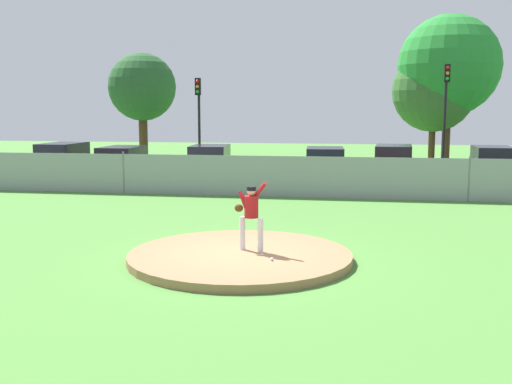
# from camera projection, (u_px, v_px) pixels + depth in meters

# --- Properties ---
(ground_plane) EXTENTS (80.00, 80.00, 0.00)m
(ground_plane) POSITION_uv_depth(u_px,v_px,m) (275.00, 215.00, 19.52)
(ground_plane) COLOR #4C8438
(asphalt_strip) EXTENTS (44.00, 7.00, 0.01)m
(asphalt_strip) POSITION_uv_depth(u_px,v_px,m) (299.00, 183.00, 27.82)
(asphalt_strip) COLOR #2B2B2D
(asphalt_strip) RESTS_ON ground_plane
(pitchers_mound) EXTENTS (5.10, 5.10, 0.19)m
(pitchers_mound) POSITION_uv_depth(u_px,v_px,m) (240.00, 256.00, 13.64)
(pitchers_mound) COLOR #99704C
(pitchers_mound) RESTS_ON ground_plane
(pitcher_youth) EXTENTS (0.78, 0.33, 1.62)m
(pitcher_youth) POSITION_uv_depth(u_px,v_px,m) (251.00, 211.00, 13.67)
(pitcher_youth) COLOR silver
(pitcher_youth) RESTS_ON pitchers_mound
(baseball) EXTENTS (0.07, 0.07, 0.07)m
(baseball) POSITION_uv_depth(u_px,v_px,m) (272.00, 259.00, 12.88)
(baseball) COLOR white
(baseball) RESTS_ON pitchers_mound
(chainlink_fence) EXTENTS (33.83, 0.07, 1.70)m
(chainlink_fence) POSITION_uv_depth(u_px,v_px,m) (288.00, 177.00, 23.31)
(chainlink_fence) COLOR gray
(chainlink_fence) RESTS_ON ground_plane
(parked_car_charcoal) EXTENTS (1.88, 4.09, 1.78)m
(parked_car_charcoal) POSITION_uv_depth(u_px,v_px,m) (492.00, 168.00, 26.41)
(parked_car_charcoal) COLOR #232328
(parked_car_charcoal) RESTS_ON ground_plane
(parked_car_red) EXTENTS (2.04, 4.53, 1.78)m
(parked_car_red) POSITION_uv_depth(u_px,v_px,m) (393.00, 166.00, 27.30)
(parked_car_red) COLOR #A81919
(parked_car_red) RESTS_ON ground_plane
(parked_car_white) EXTENTS (2.14, 4.61, 1.74)m
(parked_car_white) POSITION_uv_depth(u_px,v_px,m) (210.00, 165.00, 27.96)
(parked_car_white) COLOR silver
(parked_car_white) RESTS_ON ground_plane
(parked_car_teal) EXTENTS (2.06, 4.32, 1.66)m
(parked_car_teal) POSITION_uv_depth(u_px,v_px,m) (325.00, 166.00, 27.57)
(parked_car_teal) COLOR #146066
(parked_car_teal) RESTS_ON ground_plane
(parked_car_silver) EXTENTS (1.85, 4.82, 1.77)m
(parked_car_silver) POSITION_uv_depth(u_px,v_px,m) (63.00, 162.00, 29.21)
(parked_car_silver) COLOR #B7BABF
(parked_car_silver) RESTS_ON ground_plane
(parked_car_burgundy) EXTENTS (1.91, 4.66, 1.62)m
(parked_car_burgundy) POSITION_uv_depth(u_px,v_px,m) (122.00, 164.00, 28.87)
(parked_car_burgundy) COLOR maroon
(parked_car_burgundy) RESTS_ON ground_plane
(traffic_cone_orange) EXTENTS (0.40, 0.40, 0.55)m
(traffic_cone_orange) POSITION_uv_depth(u_px,v_px,m) (242.00, 184.00, 25.51)
(traffic_cone_orange) COLOR orange
(traffic_cone_orange) RESTS_ON asphalt_strip
(traffic_light_near) EXTENTS (0.28, 0.46, 5.04)m
(traffic_light_near) POSITION_uv_depth(u_px,v_px,m) (199.00, 109.00, 31.98)
(traffic_light_near) COLOR black
(traffic_light_near) RESTS_ON ground_plane
(traffic_light_far) EXTENTS (0.28, 0.46, 5.65)m
(traffic_light_far) POSITION_uv_depth(u_px,v_px,m) (446.00, 101.00, 30.52)
(traffic_light_far) COLOR black
(traffic_light_far) RESTS_ON ground_plane
(tree_broad_left) EXTENTS (4.36, 4.36, 6.99)m
(tree_broad_left) POSITION_uv_depth(u_px,v_px,m) (142.00, 88.00, 38.70)
(tree_broad_left) COLOR #4C331E
(tree_broad_left) RESTS_ON ground_plane
(tree_broad_right) EXTENTS (4.82, 4.82, 6.88)m
(tree_broad_right) POSITION_uv_depth(u_px,v_px,m) (434.00, 91.00, 35.05)
(tree_broad_right) COLOR #4C331E
(tree_broad_right) RESTS_ON ground_plane
(tree_bushy_near) EXTENTS (5.85, 5.85, 8.82)m
(tree_bushy_near) POSITION_uv_depth(u_px,v_px,m) (449.00, 66.00, 34.59)
(tree_bushy_near) COLOR #4C331E
(tree_bushy_near) RESTS_ON ground_plane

